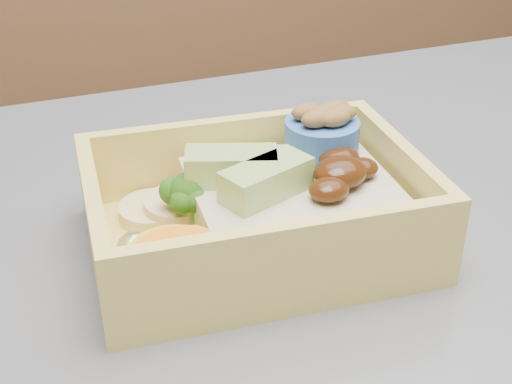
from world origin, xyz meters
name	(u,v)px	position (x,y,z in m)	size (l,w,h in m)	color
bento_box	(265,207)	(-0.11, 0.05, 0.94)	(0.20, 0.15, 0.07)	#E6CC5F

